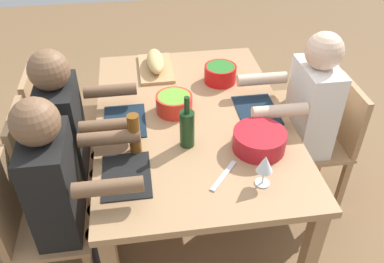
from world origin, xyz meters
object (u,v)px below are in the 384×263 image
(chair_near_right, at_px, (34,223))
(cutting_board, at_px, (156,68))
(dining_table, at_px, (192,127))
(diner_far_center, at_px, (304,112))
(serving_bowl_greens, at_px, (220,73))
(diner_near_center, at_px, (72,133))
(serving_bowl_salad, at_px, (174,103))
(wine_glass, at_px, (265,165))
(chair_far_left, at_px, (302,100))
(serving_bowl_pasta, at_px, (259,139))
(chair_near_center, at_px, (46,164))
(wine_bottle, at_px, (187,128))
(chair_near_left, at_px, (55,121))
(diner_near_right, at_px, (64,189))
(chair_far_center, at_px, (327,138))
(beer_bottle, at_px, (134,134))
(bread_loaf, at_px, (155,61))

(chair_near_right, bearing_deg, cutting_board, 145.37)
(chair_near_right, bearing_deg, dining_table, 117.15)
(diner_far_center, height_order, serving_bowl_greens, diner_far_center)
(dining_table, bearing_deg, diner_far_center, 90.00)
(diner_near_center, relative_size, serving_bowl_salad, 5.74)
(diner_far_center, relative_size, serving_bowl_greens, 5.90)
(serving_bowl_salad, distance_m, wine_glass, 0.73)
(chair_near_right, bearing_deg, chair_far_left, 117.15)
(serving_bowl_greens, bearing_deg, serving_bowl_pasta, 5.08)
(serving_bowl_pasta, relative_size, wine_glass, 1.63)
(serving_bowl_salad, bearing_deg, chair_near_center, -85.17)
(diner_far_center, height_order, chair_near_center, diner_far_center)
(dining_table, bearing_deg, chair_near_right, -62.85)
(dining_table, xyz_separation_m, serving_bowl_greens, (-0.36, 0.23, 0.14))
(wine_bottle, bearing_deg, diner_near_center, -111.96)
(serving_bowl_greens, bearing_deg, chair_near_left, -94.42)
(chair_far_left, relative_size, wine_glass, 5.12)
(chair_near_left, distance_m, serving_bowl_salad, 0.91)
(chair_near_right, bearing_deg, serving_bowl_pasta, 95.43)
(wine_bottle, bearing_deg, diner_near_right, -72.59)
(diner_near_center, bearing_deg, chair_far_center, 90.00)
(diner_far_center, height_order, beer_bottle, diner_far_center)
(chair_near_center, distance_m, cutting_board, 0.94)
(chair_far_left, bearing_deg, chair_near_left, -90.00)
(serving_bowl_salad, bearing_deg, chair_near_left, -116.14)
(chair_far_left, xyz_separation_m, diner_near_right, (0.88, -1.54, 0.21))
(bread_loaf, distance_m, wine_bottle, 0.83)
(dining_table, distance_m, serving_bowl_greens, 0.45)
(serving_bowl_pasta, distance_m, cutting_board, 1.01)
(chair_near_left, bearing_deg, serving_bowl_pasta, 56.25)
(chair_far_left, xyz_separation_m, wine_glass, (1.02, -0.62, 0.37))
(diner_near_center, bearing_deg, chair_near_right, -22.59)
(cutting_board, height_order, wine_glass, wine_glass)
(chair_near_center, height_order, bread_loaf, same)
(bread_loaf, bearing_deg, wine_bottle, 7.00)
(chair_near_right, xyz_separation_m, beer_bottle, (-0.18, 0.53, 0.37))
(serving_bowl_salad, relative_size, beer_bottle, 0.95)
(chair_near_center, relative_size, beer_bottle, 3.86)
(diner_far_center, height_order, wine_glass, diner_far_center)
(dining_table, height_order, chair_near_left, chair_near_left)
(chair_near_center, xyz_separation_m, beer_bottle, (0.26, 0.53, 0.37))
(chair_far_left, relative_size, chair_near_center, 1.00)
(cutting_board, bearing_deg, diner_near_center, -42.09)
(chair_far_left, xyz_separation_m, wine_bottle, (0.69, -0.92, 0.37))
(wine_glass, bearing_deg, chair_far_left, 148.93)
(diner_near_right, bearing_deg, bread_loaf, 153.02)
(chair_far_center, relative_size, cutting_board, 2.12)
(chair_far_left, relative_size, diner_far_center, 0.71)
(chair_far_left, relative_size, chair_far_center, 1.00)
(diner_far_center, distance_m, serving_bowl_greens, 0.58)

